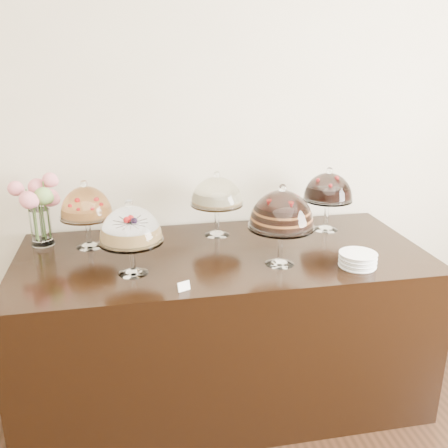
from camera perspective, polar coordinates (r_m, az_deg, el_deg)
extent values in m
cube|color=beige|center=(3.09, -1.16, 11.07)|extent=(5.00, 0.04, 3.00)
cube|color=black|center=(2.92, -0.19, -11.44)|extent=(2.20, 1.00, 0.90)
cone|color=white|center=(2.51, -10.31, -5.27)|extent=(0.15, 0.15, 0.02)
cylinder|color=white|center=(2.47, -10.42, -3.54)|extent=(0.03, 0.03, 0.14)
cylinder|color=white|center=(2.44, -10.53, -1.90)|extent=(0.31, 0.31, 0.01)
cylinder|color=tan|center=(2.43, -10.58, -1.05)|extent=(0.25, 0.25, 0.06)
sphere|color=#B40E0F|center=(2.44, -9.10, 0.14)|extent=(0.02, 0.02, 0.02)
sphere|color=#B40E0F|center=(2.46, -11.84, 0.17)|extent=(0.02, 0.02, 0.02)
sphere|color=#B40E0F|center=(2.35, -10.99, -0.67)|extent=(0.02, 0.02, 0.02)
sphere|color=white|center=(2.38, -10.80, 2.32)|extent=(0.04, 0.04, 0.04)
cone|color=white|center=(2.59, 6.38, -4.28)|extent=(0.15, 0.15, 0.02)
cylinder|color=white|center=(2.55, 6.46, -2.24)|extent=(0.03, 0.03, 0.17)
cylinder|color=white|center=(2.52, 6.53, -0.29)|extent=(0.34, 0.34, 0.01)
cylinder|color=black|center=(2.50, 6.58, 0.98)|extent=(0.26, 0.26, 0.11)
sphere|color=#B40E0F|center=(2.52, 7.97, 2.58)|extent=(0.02, 0.02, 0.02)
sphere|color=#B40E0F|center=(2.53, 5.74, 2.78)|extent=(0.02, 0.02, 0.02)
sphere|color=#B40E0F|center=(2.44, 5.27, 2.14)|extent=(0.02, 0.02, 0.02)
sphere|color=#B40E0F|center=(2.42, 7.58, 1.93)|extent=(0.02, 0.02, 0.02)
sphere|color=white|center=(2.46, 6.71, 4.12)|extent=(0.04, 0.04, 0.04)
cone|color=white|center=(2.97, -0.80, -0.99)|extent=(0.15, 0.15, 0.02)
cylinder|color=white|center=(2.94, -0.81, 0.72)|extent=(0.03, 0.03, 0.16)
cylinder|color=white|center=(2.91, -0.82, 2.35)|extent=(0.31, 0.31, 0.01)
cylinder|color=beige|center=(2.90, -0.82, 3.10)|extent=(0.26, 0.26, 0.07)
sphere|color=white|center=(2.87, -0.84, 5.69)|extent=(0.04, 0.04, 0.04)
cone|color=white|center=(3.12, 11.53, -0.38)|extent=(0.15, 0.15, 0.02)
cylinder|color=white|center=(3.09, 11.64, 1.27)|extent=(0.03, 0.03, 0.16)
cylinder|color=white|center=(3.06, 11.75, 2.83)|extent=(0.30, 0.30, 0.01)
cylinder|color=black|center=(3.05, 11.81, 3.59)|extent=(0.25, 0.25, 0.07)
sphere|color=#B40E0F|center=(3.08, 12.85, 4.57)|extent=(0.02, 0.02, 0.02)
sphere|color=#B40E0F|center=(3.06, 10.67, 4.62)|extent=(0.02, 0.02, 0.02)
sphere|color=#B40E0F|center=(2.98, 12.08, 4.09)|extent=(0.02, 0.02, 0.02)
sphere|color=white|center=(3.02, 11.98, 5.99)|extent=(0.04, 0.04, 0.04)
cone|color=white|center=(2.89, -15.10, -2.27)|extent=(0.15, 0.15, 0.02)
cylinder|color=white|center=(2.86, -15.24, -0.66)|extent=(0.03, 0.03, 0.15)
cylinder|color=white|center=(2.83, -15.38, 0.85)|extent=(0.29, 0.29, 0.01)
cylinder|color=#CE833C|center=(2.83, -15.43, 1.40)|extent=(0.24, 0.24, 0.04)
sphere|color=#B40E0F|center=(2.83, -14.21, 2.22)|extent=(0.02, 0.02, 0.02)
sphere|color=#B40E0F|center=(2.88, -15.12, 2.41)|extent=(0.02, 0.02, 0.02)
sphere|color=#B40E0F|center=(2.86, -16.39, 2.21)|extent=(0.02, 0.02, 0.02)
sphere|color=#B40E0F|center=(2.80, -16.79, 1.82)|extent=(0.02, 0.02, 0.02)
sphere|color=#B40E0F|center=(2.76, -15.88, 1.62)|extent=(0.02, 0.02, 0.02)
sphere|color=#B40E0F|center=(2.77, -14.56, 1.82)|extent=(0.02, 0.02, 0.02)
sphere|color=white|center=(2.78, -15.71, 4.45)|extent=(0.04, 0.04, 0.04)
cylinder|color=white|center=(2.98, -20.16, -0.33)|extent=(0.11, 0.11, 0.20)
cylinder|color=#476B2D|center=(2.96, -19.66, 0.66)|extent=(0.01, 0.01, 0.23)
sphere|color=pink|center=(2.92, -19.28, 2.84)|extent=(0.10, 0.10, 0.10)
cylinder|color=#476B2D|center=(2.97, -19.65, 1.64)|extent=(0.01, 0.01, 0.32)
sphere|color=pink|center=(2.95, -19.27, 4.78)|extent=(0.08, 0.08, 0.08)
cylinder|color=#476B2D|center=(2.99, -20.30, 1.25)|extent=(0.01, 0.01, 0.27)
sphere|color=pink|center=(3.00, -20.57, 3.96)|extent=(0.10, 0.10, 0.10)
cylinder|color=#476B2D|center=(2.99, -21.38, 1.16)|extent=(0.01, 0.01, 0.28)
sphere|color=pink|center=(3.00, -22.73, 3.77)|extent=(0.08, 0.08, 0.08)
cylinder|color=#476B2D|center=(2.95, -20.76, 0.56)|extent=(0.01, 0.01, 0.24)
sphere|color=pink|center=(2.90, -21.52, 2.65)|extent=(0.09, 0.09, 0.09)
cylinder|color=#476B2D|center=(2.90, -20.69, 0.47)|extent=(0.01, 0.01, 0.26)
sphere|color=pink|center=(2.81, -21.41, 2.53)|extent=(0.09, 0.09, 0.09)
cylinder|color=#476B2D|center=(2.92, -19.99, 0.72)|extent=(0.01, 0.01, 0.26)
sphere|color=#6F9A4A|center=(2.86, -19.95, 3.00)|extent=(0.10, 0.10, 0.10)
cylinder|color=white|center=(2.63, 14.97, -4.63)|extent=(0.19, 0.19, 0.01)
cylinder|color=white|center=(2.62, 14.99, -4.41)|extent=(0.18, 0.18, 0.01)
cylinder|color=white|center=(2.62, 15.02, -4.19)|extent=(0.19, 0.19, 0.01)
cylinder|color=white|center=(2.62, 15.04, -3.97)|extent=(0.18, 0.18, 0.01)
cylinder|color=white|center=(2.61, 15.06, -3.75)|extent=(0.19, 0.19, 0.01)
cylinder|color=white|center=(2.61, 15.08, -3.53)|extent=(0.18, 0.18, 0.01)
cylinder|color=white|center=(2.60, 15.10, -3.30)|extent=(0.19, 0.19, 0.01)
cube|color=white|center=(2.30, -4.62, -7.11)|extent=(0.06, 0.04, 0.04)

